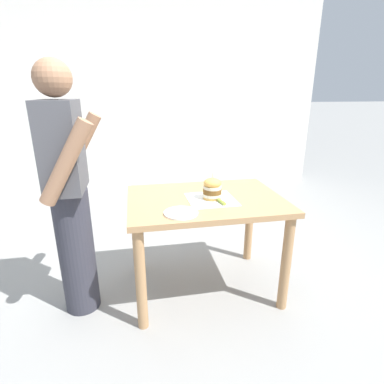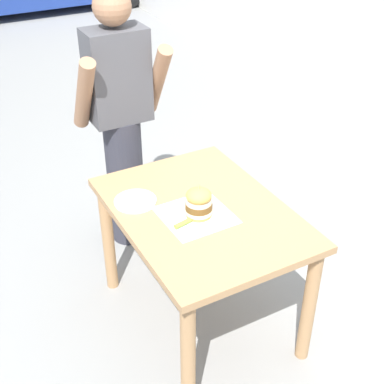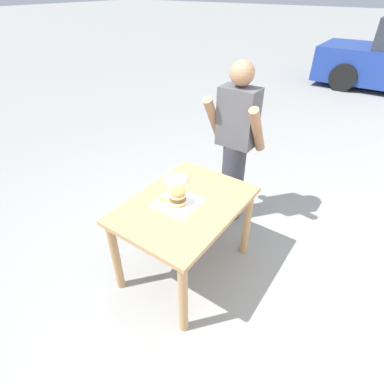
# 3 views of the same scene
# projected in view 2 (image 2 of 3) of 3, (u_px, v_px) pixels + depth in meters

# --- Properties ---
(ground_plane) EXTENTS (80.00, 80.00, 0.00)m
(ground_plane) POSITION_uv_depth(u_px,v_px,m) (200.00, 317.00, 3.13)
(ground_plane) COLOR gray
(patio_table) EXTENTS (0.81, 1.12, 0.77)m
(patio_table) POSITION_uv_depth(u_px,v_px,m) (201.00, 230.00, 2.78)
(patio_table) COLOR tan
(patio_table) RESTS_ON ground
(serving_paper) EXTENTS (0.34, 0.34, 0.00)m
(serving_paper) POSITION_uv_depth(u_px,v_px,m) (196.00, 215.00, 2.67)
(serving_paper) COLOR white
(serving_paper) RESTS_ON patio_table
(sandwich) EXTENTS (0.14, 0.14, 0.19)m
(sandwich) POSITION_uv_depth(u_px,v_px,m) (199.00, 203.00, 2.62)
(sandwich) COLOR gold
(sandwich) RESTS_ON serving_paper
(pickle_spear) EXTENTS (0.10, 0.04, 0.02)m
(pickle_spear) POSITION_uv_depth(u_px,v_px,m) (183.00, 223.00, 2.59)
(pickle_spear) COLOR #8EA83D
(pickle_spear) RESTS_ON serving_paper
(side_plate_with_forks) EXTENTS (0.22, 0.22, 0.02)m
(side_plate_with_forks) POSITION_uv_depth(u_px,v_px,m) (135.00, 201.00, 2.77)
(side_plate_with_forks) COLOR white
(side_plate_with_forks) RESTS_ON patio_table
(diner_across_table) EXTENTS (0.55, 0.35, 1.69)m
(diner_across_table) POSITION_uv_depth(u_px,v_px,m) (121.00, 122.00, 3.31)
(diner_across_table) COLOR #33333D
(diner_across_table) RESTS_ON ground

